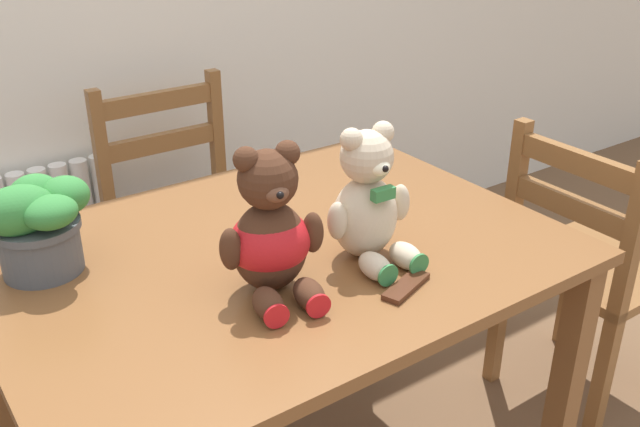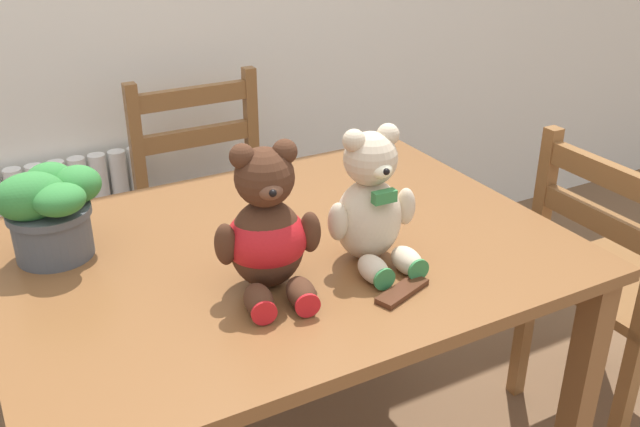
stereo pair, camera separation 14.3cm
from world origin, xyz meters
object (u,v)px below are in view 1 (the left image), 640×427
Objects in this scene: teddy_bear_left at (271,235)px; chocolate_bar at (406,286)px; wooden_chair_side at (587,270)px; potted_plant at (36,221)px; wooden_chair_behind at (187,227)px; teddy_bear_right at (368,203)px.

teddy_bear_left is 2.37× the size of chocolate_bar.
wooden_chair_side is 1.52m from potted_plant.
teddy_bear_left reaches higher than wooden_chair_behind.
chocolate_bar is (-0.01, -1.08, 0.32)m from wooden_chair_behind.
wooden_chair_side is (0.84, -0.94, 0.00)m from wooden_chair_behind.
teddy_bear_right is 1.33× the size of potted_plant.
teddy_bear_left reaches higher than potted_plant.
teddy_bear_right is 2.29× the size of chocolate_bar.
teddy_bear_left is 0.49m from potted_plant.
wooden_chair_side is 6.96× the size of chocolate_bar.
wooden_chair_behind is 1.04m from teddy_bear_left.
wooden_chair_behind reaches higher than wooden_chair_side.
wooden_chair_side is at bearing 131.91° from wooden_chair_behind.
wooden_chair_side is at bearing -178.71° from teddy_bear_right.
wooden_chair_side is 4.04× the size of potted_plant.
teddy_bear_left is at bearing 1.40° from teddy_bear_right.
teddy_bear_left is at bearing -43.75° from potted_plant.
wooden_chair_behind is 0.92m from potted_plant.
teddy_bear_left reaches higher than chocolate_bar.
potted_plant is 0.76m from chocolate_bar.
teddy_bear_left reaches higher than teddy_bear_right.
chocolate_bar is at bearing -40.77° from potted_plant.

